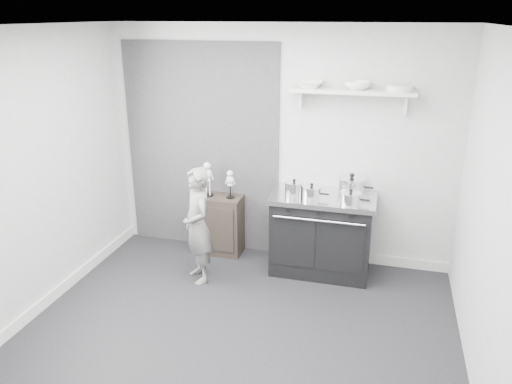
% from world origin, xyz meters
% --- Properties ---
extents(ground, '(4.00, 4.00, 0.00)m').
position_xyz_m(ground, '(0.00, 0.00, 0.00)').
color(ground, black).
rests_on(ground, ground).
extents(room_shell, '(4.02, 3.62, 2.71)m').
position_xyz_m(room_shell, '(-0.09, 0.15, 1.64)').
color(room_shell, '#A9AAA7').
rests_on(room_shell, ground).
extents(wall_shelf, '(1.30, 0.26, 0.24)m').
position_xyz_m(wall_shelf, '(0.80, 1.68, 2.01)').
color(wall_shelf, silver).
rests_on(wall_shelf, room_shell).
extents(stove, '(1.14, 0.71, 0.91)m').
position_xyz_m(stove, '(0.58, 1.48, 0.46)').
color(stove, black).
rests_on(stove, ground).
extents(side_cabinet, '(0.56, 0.33, 0.73)m').
position_xyz_m(side_cabinet, '(-0.69, 1.61, 0.36)').
color(side_cabinet, black).
rests_on(side_cabinet, ground).
extents(child, '(0.54, 0.56, 1.29)m').
position_xyz_m(child, '(-0.69, 0.92, 0.64)').
color(child, slate).
rests_on(child, ground).
extents(pot_front_left, '(0.29, 0.20, 0.20)m').
position_xyz_m(pot_front_left, '(0.27, 1.36, 1.00)').
color(pot_front_left, silver).
rests_on(pot_front_left, stove).
extents(pot_back_right, '(0.39, 0.30, 0.23)m').
position_xyz_m(pot_back_right, '(0.86, 1.61, 1.01)').
color(pot_back_right, silver).
rests_on(pot_back_right, stove).
extents(pot_front_right, '(0.31, 0.22, 0.17)m').
position_xyz_m(pot_front_right, '(0.88, 1.28, 0.98)').
color(pot_front_right, silver).
rests_on(pot_front_right, stove).
extents(pot_front_center, '(0.29, 0.21, 0.17)m').
position_xyz_m(pot_front_center, '(0.46, 1.34, 0.98)').
color(pot_front_center, silver).
rests_on(pot_front_center, stove).
extents(skeleton_full, '(0.14, 0.09, 0.48)m').
position_xyz_m(skeleton_full, '(-0.82, 1.61, 0.97)').
color(skeleton_full, beige).
rests_on(skeleton_full, side_cabinet).
extents(skeleton_torso, '(0.11, 0.07, 0.39)m').
position_xyz_m(skeleton_torso, '(-0.54, 1.61, 0.92)').
color(skeleton_torso, beige).
rests_on(skeleton_torso, side_cabinet).
extents(bowl_large, '(0.30, 0.30, 0.07)m').
position_xyz_m(bowl_large, '(0.35, 1.67, 2.08)').
color(bowl_large, white).
rests_on(bowl_large, wall_shelf).
extents(bowl_small, '(0.27, 0.27, 0.08)m').
position_xyz_m(bowl_small, '(0.85, 1.67, 2.08)').
color(bowl_small, white).
rests_on(bowl_small, wall_shelf).
extents(plate_stack, '(0.27, 0.27, 0.06)m').
position_xyz_m(plate_stack, '(1.27, 1.67, 2.07)').
color(plate_stack, silver).
rests_on(plate_stack, wall_shelf).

